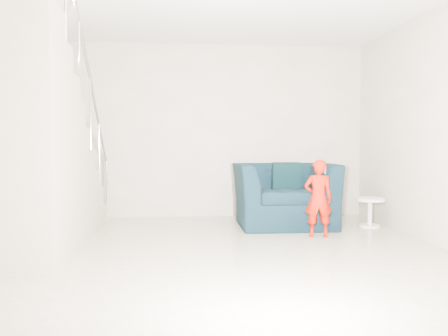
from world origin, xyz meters
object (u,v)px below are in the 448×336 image
Objects in this scene: armchair at (284,195)px; side_table at (370,207)px; staircase at (31,163)px; toddler at (318,198)px.

side_table is (1.16, -0.21, -0.17)m from armchair.
staircase reaches higher than armchair.
staircase is (-3.05, -1.27, 0.51)m from armchair.
armchair is at bearing 169.72° from side_table.
toddler is at bearing -73.72° from armchair.
armchair reaches higher than side_table.
staircase reaches higher than side_table.
armchair is at bearing 22.51° from staircase.
armchair is at bearing -66.83° from toddler.
toddler reaches higher than side_table.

